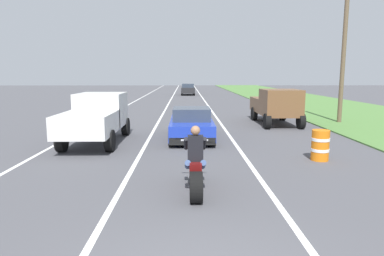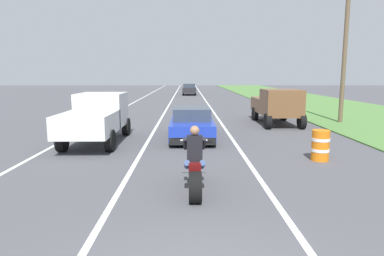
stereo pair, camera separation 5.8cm
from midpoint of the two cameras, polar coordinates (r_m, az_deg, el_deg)
The scene contains 11 objects.
lane_stripe_left_solid at distance 24.28m, azimuth -13.52°, elevation 2.13°, with size 0.14×120.00×0.01m, color white.
lane_stripe_right_solid at distance 23.80m, azimuth 3.68°, elevation 2.23°, with size 0.14×120.00×0.01m, color white.
lane_stripe_centre_dashed at distance 23.77m, azimuth -5.00°, elevation 2.21°, with size 0.14×120.00×0.01m, color white.
grass_verge_right at distance 26.62m, azimuth 25.96°, elevation 2.11°, with size 10.00×120.00×0.06m, color #517F3D.
motorcycle_with_rider at distance 8.12m, azimuth 0.36°, elevation -6.80°, with size 0.70×2.21×1.62m.
sports_car_blue at distance 14.87m, azimuth -0.21°, elevation 0.60°, with size 1.84×4.30×1.37m.
pickup_truck_left_lane_white at distance 14.46m, azimuth -15.71°, elevation 1.92°, with size 2.02×4.80×1.98m.
pickup_truck_right_shoulder_brown at distance 19.75m, azimuth 13.65°, elevation 3.82°, with size 2.02×4.80×1.98m.
utility_pole_roadside at distance 21.30m, azimuth 23.75°, elevation 10.87°, with size 0.24×0.24×7.55m, color brown.
construction_barrel_nearest at distance 11.94m, azimuth 20.37°, elevation -2.67°, with size 0.58×0.58×1.00m.
distant_car_far_ahead at distance 45.89m, azimuth -0.72°, elevation 6.47°, with size 1.80×4.00×1.50m.
Camera 1 is at (-0.21, -3.55, 2.81)m, focal length 32.15 mm.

